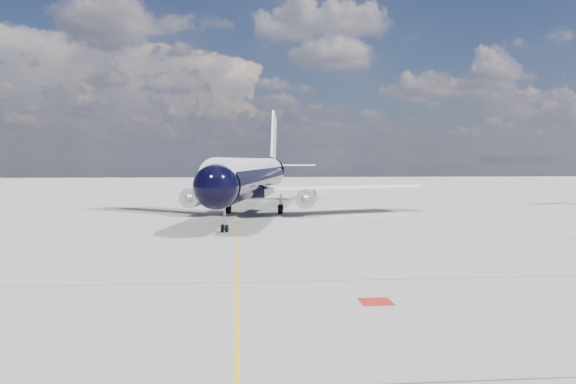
# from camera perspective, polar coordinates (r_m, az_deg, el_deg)

# --- Properties ---
(ground) EXTENTS (320.00, 320.00, 0.00)m
(ground) POSITION_cam_1_polar(r_m,az_deg,el_deg) (67.08, -5.19, -2.71)
(ground) COLOR gray
(ground) RESTS_ON ground
(taxiway_centerline) EXTENTS (0.16, 160.00, 0.01)m
(taxiway_centerline) POSITION_cam_1_polar(r_m,az_deg,el_deg) (62.11, -5.19, -3.18)
(taxiway_centerline) COLOR #EEAD0C
(taxiway_centerline) RESTS_ON ground
(red_marking) EXTENTS (1.60, 1.60, 0.01)m
(red_marking) POSITION_cam_1_polar(r_m,az_deg,el_deg) (28.42, 8.92, -10.95)
(red_marking) COLOR maroon
(red_marking) RESTS_ON ground
(main_airliner) EXTENTS (43.18, 53.12, 15.41)m
(main_airliner) POSITION_cam_1_polar(r_m,az_deg,el_deg) (73.29, -3.48, 1.55)
(main_airliner) COLOR black
(main_airliner) RESTS_ON ground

